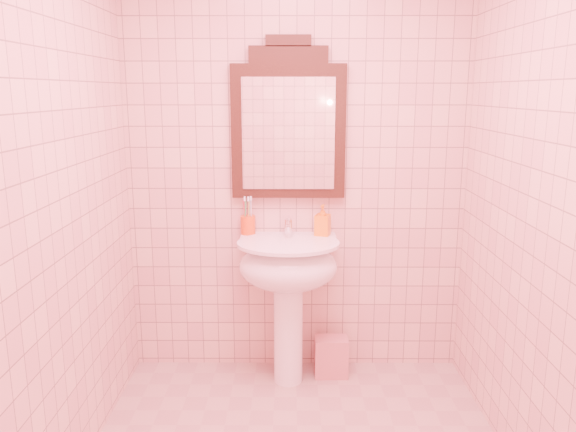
{
  "coord_description": "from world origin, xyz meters",
  "views": [
    {
      "loc": [
        -0.04,
        -2.19,
        1.69
      ],
      "look_at": [
        -0.05,
        0.55,
        1.08
      ],
      "focal_mm": 35.0,
      "sensor_mm": 36.0,
      "label": 1
    }
  ],
  "objects_px": {
    "toothbrush_cup": "(248,224)",
    "soap_dispenser": "(323,220)",
    "mirror": "(288,125)",
    "towel": "(331,357)",
    "pedestal_sink": "(288,276)"
  },
  "relations": [
    {
      "from": "toothbrush_cup",
      "to": "soap_dispenser",
      "type": "distance_m",
      "value": 0.44
    },
    {
      "from": "toothbrush_cup",
      "to": "soap_dispenser",
      "type": "xyz_separation_m",
      "value": [
        0.44,
        -0.03,
        0.03
      ]
    },
    {
      "from": "mirror",
      "to": "soap_dispenser",
      "type": "distance_m",
      "value": 0.59
    },
    {
      "from": "soap_dispenser",
      "to": "towel",
      "type": "relative_size",
      "value": 0.76
    },
    {
      "from": "mirror",
      "to": "toothbrush_cup",
      "type": "xyz_separation_m",
      "value": [
        -0.24,
        -0.02,
        -0.59
      ]
    },
    {
      "from": "mirror",
      "to": "soap_dispenser",
      "type": "xyz_separation_m",
      "value": [
        0.2,
        -0.06,
        -0.55
      ]
    },
    {
      "from": "toothbrush_cup",
      "to": "towel",
      "type": "xyz_separation_m",
      "value": [
        0.5,
        -0.1,
        -0.8
      ]
    },
    {
      "from": "pedestal_sink",
      "to": "mirror",
      "type": "relative_size",
      "value": 0.94
    },
    {
      "from": "mirror",
      "to": "towel",
      "type": "bearing_deg",
      "value": -26.24
    },
    {
      "from": "toothbrush_cup",
      "to": "mirror",
      "type": "bearing_deg",
      "value": 5.79
    },
    {
      "from": "soap_dispenser",
      "to": "towel",
      "type": "distance_m",
      "value": 0.84
    },
    {
      "from": "pedestal_sink",
      "to": "towel",
      "type": "distance_m",
      "value": 0.6
    },
    {
      "from": "mirror",
      "to": "towel",
      "type": "distance_m",
      "value": 1.41
    },
    {
      "from": "soap_dispenser",
      "to": "mirror",
      "type": "bearing_deg",
      "value": -179.16
    },
    {
      "from": "pedestal_sink",
      "to": "soap_dispenser",
      "type": "distance_m",
      "value": 0.38
    }
  ]
}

